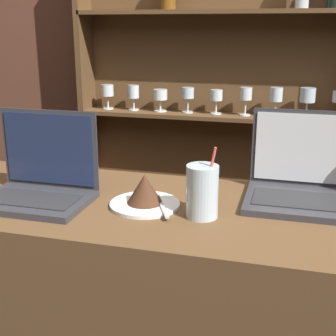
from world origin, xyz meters
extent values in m
cube|color=brown|center=(0.00, 1.52, 1.35)|extent=(7.00, 0.06, 2.70)
cube|color=brown|center=(-0.81, 1.40, 0.99)|extent=(0.03, 0.18, 1.98)
cube|color=brown|center=(-0.12, 1.49, 0.99)|extent=(1.42, 0.02, 1.98)
cube|color=brown|center=(-0.12, 1.40, 0.59)|extent=(1.38, 0.18, 0.02)
cube|color=brown|center=(-0.12, 1.40, 1.09)|extent=(1.38, 0.18, 0.02)
cube|color=brown|center=(-0.12, 1.40, 1.58)|extent=(1.38, 0.18, 0.02)
cylinder|color=silver|center=(-0.70, 1.40, 1.10)|extent=(0.06, 0.06, 0.01)
cylinder|color=silver|center=(-0.70, 1.40, 1.14)|extent=(0.01, 0.01, 0.06)
cylinder|color=silver|center=(-0.70, 1.40, 1.20)|extent=(0.06, 0.06, 0.06)
cylinder|color=silver|center=(-0.55, 1.40, 1.10)|extent=(0.05, 0.05, 0.01)
cylinder|color=silver|center=(-0.55, 1.40, 1.13)|extent=(0.01, 0.01, 0.06)
cylinder|color=silver|center=(-0.55, 1.40, 1.19)|extent=(0.06, 0.06, 0.07)
cylinder|color=silver|center=(-0.41, 1.40, 1.10)|extent=(0.06, 0.06, 0.01)
cylinder|color=silver|center=(-0.41, 1.40, 1.13)|extent=(0.01, 0.01, 0.06)
cylinder|color=silver|center=(-0.41, 1.40, 1.19)|extent=(0.07, 0.07, 0.05)
cylinder|color=silver|center=(-0.27, 1.40, 1.10)|extent=(0.05, 0.05, 0.01)
cylinder|color=silver|center=(-0.27, 1.40, 1.14)|extent=(0.01, 0.01, 0.07)
cylinder|color=silver|center=(-0.27, 1.40, 1.20)|extent=(0.06, 0.06, 0.05)
cylinder|color=silver|center=(-0.12, 1.40, 1.10)|extent=(0.05, 0.05, 0.01)
cylinder|color=silver|center=(-0.12, 1.40, 1.14)|extent=(0.01, 0.01, 0.06)
cylinder|color=silver|center=(-0.12, 1.40, 1.19)|extent=(0.06, 0.06, 0.05)
cylinder|color=silver|center=(0.02, 1.40, 1.10)|extent=(0.05, 0.05, 0.01)
cylinder|color=silver|center=(0.02, 1.40, 1.14)|extent=(0.01, 0.01, 0.07)
cylinder|color=silver|center=(0.02, 1.40, 1.21)|extent=(0.06, 0.06, 0.06)
cylinder|color=silver|center=(0.17, 1.40, 1.10)|extent=(0.05, 0.05, 0.01)
cylinder|color=silver|center=(0.17, 1.40, 1.14)|extent=(0.01, 0.01, 0.07)
cylinder|color=silver|center=(0.17, 1.40, 1.21)|extent=(0.06, 0.06, 0.07)
cylinder|color=silver|center=(0.31, 1.40, 1.10)|extent=(0.06, 0.06, 0.01)
cylinder|color=silver|center=(0.31, 1.40, 1.14)|extent=(0.01, 0.01, 0.07)
cylinder|color=silver|center=(0.31, 1.40, 1.21)|extent=(0.07, 0.07, 0.07)
cube|color=#333338|center=(-0.42, 0.18, 1.06)|extent=(0.30, 0.21, 0.02)
cube|color=#28282B|center=(-0.42, 0.17, 1.07)|extent=(0.25, 0.12, 0.00)
cube|color=#333338|center=(-0.42, 0.29, 1.18)|extent=(0.30, 0.00, 0.23)
cube|color=#1E2847|center=(-0.42, 0.28, 1.18)|extent=(0.27, 0.01, 0.20)
cube|color=#333338|center=(0.28, 0.37, 1.06)|extent=(0.29, 0.25, 0.02)
cube|color=#28282B|center=(0.28, 0.36, 1.07)|extent=(0.25, 0.14, 0.00)
cube|color=#333338|center=(0.28, 0.49, 1.18)|extent=(0.29, 0.00, 0.22)
cube|color=silver|center=(0.28, 0.49, 1.18)|extent=(0.27, 0.01, 0.20)
cylinder|color=white|center=(-0.12, 0.25, 1.05)|extent=(0.19, 0.19, 0.01)
cone|color=#422616|center=(-0.12, 0.25, 1.10)|extent=(0.10, 0.10, 0.08)
cube|color=#B7B7BC|center=(-0.07, 0.24, 1.06)|extent=(0.08, 0.16, 0.00)
cylinder|color=silver|center=(0.04, 0.22, 1.12)|extent=(0.08, 0.08, 0.14)
cylinder|color=#E04C47|center=(0.06, 0.22, 1.14)|extent=(0.04, 0.01, 0.19)
camera|label=1|loc=(0.25, -0.88, 1.52)|focal=50.00mm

